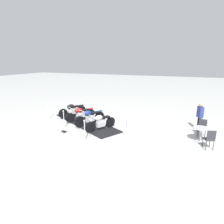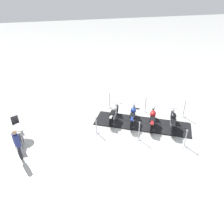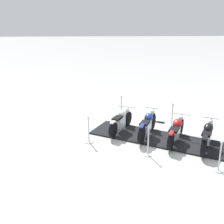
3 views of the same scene
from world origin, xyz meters
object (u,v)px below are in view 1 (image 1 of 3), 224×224
(motorcycle_black, at_px, (72,110))
(stanchion_right_front, at_px, (49,114))
(motorcycle_navy, at_px, (90,117))
(info_placard, at_px, (64,131))
(stanchion_right_mid, at_px, (64,123))
(cafe_chair_near_table, at_px, (210,138))
(stanchion_left_front, at_px, (86,108))
(bystander_person, at_px, (200,114))
(stanchion_left_rear, at_px, (127,123))
(motorcycle_maroon, at_px, (80,113))
(cafe_table, at_px, (201,131))
(motorcycle_cream, at_px, (100,122))
(cafe_chair_across_table, at_px, (202,127))
(stanchion_right_rear, at_px, (85,134))
(stanchion_left_mid, at_px, (103,113))

(motorcycle_black, height_order, stanchion_right_front, stanchion_right_front)
(motorcycle_navy, xyz_separation_m, info_placard, (-1.61, 0.81, -0.47))
(stanchion_right_mid, bearing_deg, cafe_chair_near_table, -88.85)
(motorcycle_black, distance_m, stanchion_left_front, 1.68)
(stanchion_right_front, height_order, bystander_person, bystander_person)
(stanchion_left_rear, bearing_deg, motorcycle_black, 81.46)
(stanchion_right_front, bearing_deg, motorcycle_maroon, -80.38)
(cafe_table, bearing_deg, motorcycle_black, 81.97)
(motorcycle_black, bearing_deg, cafe_chair_near_table, 103.56)
(motorcycle_cream, height_order, stanchion_right_front, stanchion_right_front)
(motorcycle_black, relative_size, cafe_table, 2.41)
(stanchion_right_mid, bearing_deg, cafe_chair_across_table, -77.24)
(motorcycle_maroon, xyz_separation_m, cafe_table, (-0.63, -7.44, 0.05))
(motorcycle_navy, distance_m, stanchion_right_front, 3.35)
(bystander_person, bearing_deg, cafe_chair_across_table, 74.91)
(stanchion_right_rear, height_order, stanchion_right_front, stanchion_right_front)
(motorcycle_maroon, xyz_separation_m, cafe_chair_near_table, (-1.39, -7.76, 0.02))
(cafe_chair_near_table, xyz_separation_m, cafe_chair_across_table, (1.58, 0.24, -0.01))
(cafe_table, bearing_deg, stanchion_left_rear, 82.52)
(info_placard, xyz_separation_m, cafe_chair_near_table, (0.77, -7.53, 0.47))
(motorcycle_black, height_order, stanchion_left_rear, stanchion_left_rear)
(stanchion_right_rear, bearing_deg, stanchion_right_mid, 61.48)
(stanchion_left_rear, distance_m, stanchion_left_front, 4.86)
(stanchion_left_rear, height_order, stanchion_left_front, stanchion_left_rear)
(stanchion_left_front, distance_m, bystander_person, 8.37)
(stanchion_right_front, xyz_separation_m, bystander_person, (1.45, -9.68, 0.64))
(motorcycle_navy, distance_m, motorcycle_cream, 1.17)
(motorcycle_navy, bearing_deg, info_placard, -2.21)
(stanchion_right_rear, bearing_deg, cafe_table, -69.22)
(stanchion_left_rear, relative_size, stanchion_left_mid, 0.94)
(motorcycle_cream, relative_size, stanchion_right_rear, 1.68)
(stanchion_right_mid, height_order, cafe_table, stanchion_right_mid)
(stanchion_left_mid, relative_size, info_placard, 2.47)
(stanchion_left_mid, distance_m, cafe_table, 6.43)
(stanchion_left_front, distance_m, info_placard, 4.53)
(stanchion_left_mid, distance_m, bystander_person, 6.16)
(stanchion_left_rear, bearing_deg, motorcycle_cream, 127.64)
(motorcycle_navy, xyz_separation_m, motorcycle_cream, (-0.56, -1.03, -0.02))
(motorcycle_navy, xyz_separation_m, stanchion_left_rear, (0.46, -2.34, -0.22))
(motorcycle_black, relative_size, cafe_chair_near_table, 2.09)
(info_placard, bearing_deg, motorcycle_cream, -121.68)
(motorcycle_maroon, xyz_separation_m, stanchion_right_front, (-0.39, 2.31, -0.17))
(motorcycle_navy, xyz_separation_m, stanchion_right_mid, (-1.00, 1.21, -0.22))
(motorcycle_black, xyz_separation_m, stanchion_left_rear, (-0.66, -4.40, -0.21))
(info_placard, bearing_deg, motorcycle_navy, -88.12)
(stanchion_left_rear, distance_m, cafe_chair_near_table, 4.58)
(cafe_table, distance_m, cafe_chair_near_table, 0.83)
(motorcycle_black, distance_m, bystander_person, 8.42)
(info_placard, bearing_deg, cafe_chair_across_table, -133.60)
(stanchion_right_rear, relative_size, cafe_table, 1.35)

